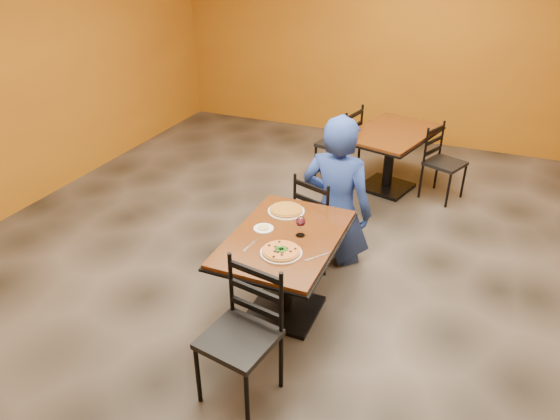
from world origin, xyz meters
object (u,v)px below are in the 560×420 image
at_px(chair_main_near, 239,340).
at_px(plate_main, 281,253).
at_px(pizza_main, 281,251).
at_px(side_plate, 264,229).
at_px(plate_far, 286,211).
at_px(chair_second_right, 445,164).
at_px(chair_second_left, 338,144).
at_px(table_second, 390,146).
at_px(wine_glass, 301,225).
at_px(chair_main_far, 322,218).
at_px(diner, 338,190).
at_px(table_main, 285,256).
at_px(pizza_far, 286,209).

relative_size(chair_main_near, plate_main, 3.16).
height_order(pizza_main, side_plate, pizza_main).
height_order(plate_main, pizza_main, pizza_main).
bearing_deg(plate_far, chair_second_right, 65.38).
distance_m(chair_second_left, chair_second_right, 1.31).
distance_m(table_second, wine_glass, 2.66).
bearing_deg(plate_far, plate_main, -71.11).
bearing_deg(side_plate, chair_main_far, 75.28).
bearing_deg(diner, wine_glass, 91.09).
distance_m(chair_main_near, plate_main, 0.73).
bearing_deg(table_main, diner, 83.04).
bearing_deg(table_main, table_second, 84.26).
distance_m(plate_main, pizza_main, 0.02).
bearing_deg(table_main, chair_second_right, 71.01).
relative_size(plate_far, side_plate, 1.94).
bearing_deg(plate_main, chair_second_right, 73.63).
distance_m(table_second, side_plate, 2.71).
distance_m(plate_main, pizza_far, 0.64).
distance_m(pizza_far, wine_glass, 0.40).
distance_m(pizza_main, side_plate, 0.37).
bearing_deg(table_second, plate_far, -100.02).
height_order(pizza_main, plate_far, pizza_main).
distance_m(table_second, pizza_main, 2.94).
height_order(chair_main_near, wine_glass, chair_main_near).
relative_size(chair_main_near, chair_main_far, 1.06).
height_order(side_plate, wine_glass, wine_glass).
height_order(pizza_far, wine_glass, wine_glass).
relative_size(table_main, chair_main_near, 1.26).
distance_m(chair_second_right, pizza_main, 3.07).
distance_m(chair_main_far, plate_main, 1.15).
distance_m(table_main, chair_second_right, 2.84).
relative_size(pizza_far, side_plate, 1.75).
bearing_deg(table_main, chair_main_far, 88.42).
xyz_separation_m(chair_second_left, plate_far, (0.24, -2.32, 0.26)).
bearing_deg(table_second, chair_second_right, 0.00).
bearing_deg(chair_main_near, chair_main_far, 100.45).
bearing_deg(table_main, plate_main, -74.68).
distance_m(table_second, chair_main_near, 3.62).
distance_m(chair_second_left, plate_main, 2.97).
xyz_separation_m(table_second, chair_second_left, (-0.65, 0.00, -0.07)).
bearing_deg(plate_main, table_main, 105.32).
distance_m(chair_second_left, wine_glass, 2.71).
height_order(chair_main_far, chair_second_right, chair_main_far).
bearing_deg(pizza_main, chair_main_far, 92.14).
height_order(diner, plate_main, diner).
relative_size(chair_second_right, diner, 0.61).
xyz_separation_m(chair_second_left, side_plate, (0.19, -2.66, 0.26)).
height_order(table_main, wine_glass, wine_glass).
height_order(table_main, diner, diner).
bearing_deg(chair_second_left, plate_far, 18.85).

